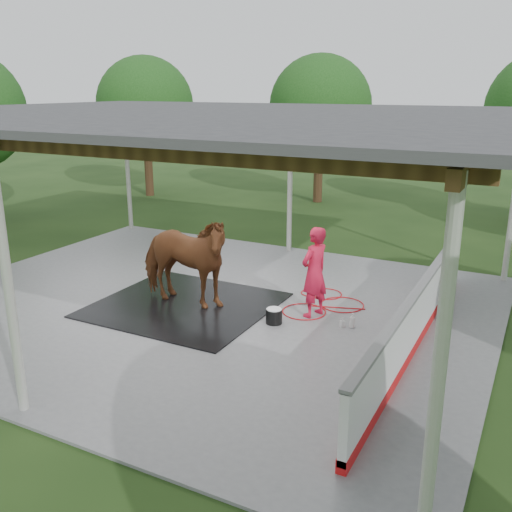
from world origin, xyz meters
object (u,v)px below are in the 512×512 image
at_px(horse, 183,260).
at_px(wash_bucket, 274,316).
at_px(handler, 314,272).
at_px(dasher_board, 417,319).

xyz_separation_m(horse, wash_bucket, (2.11, 0.03, -0.86)).
relative_size(horse, handler, 1.26).
bearing_deg(wash_bucket, horse, -179.25).
bearing_deg(handler, dasher_board, 95.80).
relative_size(handler, wash_bucket, 5.68).
height_order(dasher_board, handler, handler).
bearing_deg(dasher_board, wash_bucket, -175.67).
bearing_deg(handler, wash_bucket, -17.15).
xyz_separation_m(handler, wash_bucket, (-0.54, -0.73, -0.78)).
height_order(horse, wash_bucket, horse).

